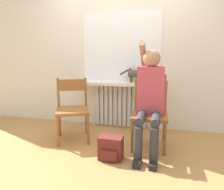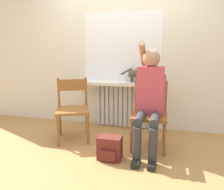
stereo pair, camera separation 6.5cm
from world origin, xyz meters
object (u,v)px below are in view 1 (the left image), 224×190
at_px(chair_right, 150,113).
at_px(chair_left, 72,108).
at_px(cat, 139,74).
at_px(person, 150,95).
at_px(backpack, 111,148).

bearing_deg(chair_right, chair_left, 178.05).
bearing_deg(chair_left, cat, 12.66).
relative_size(chair_left, person, 0.63).
distance_m(person, cat, 0.81).
distance_m(chair_right, person, 0.29).
relative_size(person, cat, 2.82).
xyz_separation_m(chair_left, backpack, (0.69, -0.48, -0.33)).
relative_size(person, backpack, 4.98).
distance_m(chair_left, chair_right, 1.11).
distance_m(chair_right, cat, 0.83).
relative_size(chair_right, person, 0.63).
bearing_deg(person, chair_right, 91.27).
relative_size(chair_left, backpack, 3.15).
xyz_separation_m(person, cat, (-0.24, 0.75, 0.20)).
bearing_deg(cat, backpack, -99.10).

